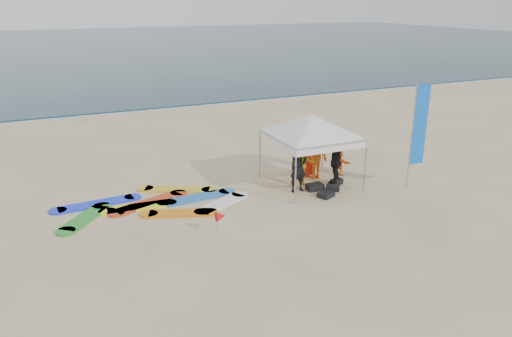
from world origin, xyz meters
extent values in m
plane|color=beige|center=(0.00, 0.00, 0.00)|extent=(120.00, 120.00, 0.00)
cube|color=#0C2633|center=(0.00, 60.00, 0.04)|extent=(160.00, 84.00, 0.08)
cube|color=silver|center=(0.00, 18.20, 0.00)|extent=(160.00, 1.20, 0.01)
imported|color=black|center=(2.75, 3.05, 0.86)|extent=(0.67, 0.48, 1.73)
imported|color=gold|center=(3.12, 3.41, 0.83)|extent=(0.94, 0.82, 1.66)
imported|color=#D15612|center=(3.95, 3.95, 0.82)|extent=(1.11, 0.70, 1.65)
imported|color=black|center=(4.28, 3.14, 0.82)|extent=(1.00, 0.93, 1.65)
imported|color=red|center=(3.85, 4.33, 0.82)|extent=(0.95, 0.84, 1.64)
imported|color=orange|center=(4.94, 3.87, 0.47)|extent=(0.55, 0.91, 0.94)
cylinder|color=#A5A5A8|center=(2.16, 4.83, 0.88)|extent=(0.05, 0.05, 1.77)
cylinder|color=#A5A5A8|center=(4.81, 4.83, 0.88)|extent=(0.05, 0.05, 1.77)
cylinder|color=#A5A5A8|center=(2.16, 2.18, 0.88)|extent=(0.05, 0.05, 1.77)
cylinder|color=#A5A5A8|center=(4.81, 2.18, 0.88)|extent=(0.05, 0.05, 1.77)
cube|color=white|center=(3.48, 2.18, 1.65)|extent=(2.75, 0.02, 0.24)
cube|color=white|center=(3.48, 4.83, 1.65)|extent=(2.75, 0.02, 0.24)
cube|color=white|center=(2.16, 3.51, 1.65)|extent=(0.02, 2.75, 0.24)
cube|color=white|center=(4.81, 3.51, 1.65)|extent=(0.02, 2.75, 0.24)
pyramid|color=white|center=(3.48, 3.51, 2.47)|extent=(3.75, 3.75, 0.71)
cylinder|color=#A5A5A8|center=(6.31, 1.78, 1.82)|extent=(0.04, 0.04, 3.64)
cube|color=blue|center=(6.62, 1.78, 2.18)|extent=(0.57, 0.03, 2.70)
cylinder|color=#A5A5A8|center=(-0.84, 1.18, 0.30)|extent=(0.02, 0.02, 0.60)
cone|color=red|center=(-0.72, 1.18, 0.50)|extent=(0.28, 0.28, 0.28)
cube|color=black|center=(3.33, 2.90, 0.11)|extent=(0.57, 0.38, 0.22)
cube|color=black|center=(3.86, 2.62, 0.09)|extent=(0.55, 0.51, 0.18)
cube|color=black|center=(3.34, 2.21, 0.08)|extent=(0.62, 0.56, 0.16)
cube|color=black|center=(4.33, 3.05, 0.10)|extent=(0.42, 0.35, 0.20)
cube|color=red|center=(-2.09, 4.04, 0.04)|extent=(2.35, 1.30, 0.07)
cube|color=#FAFF1A|center=(-2.52, 3.84, 0.04)|extent=(1.80, 0.63, 0.07)
cube|color=blue|center=(-0.51, 3.84, 0.04)|extent=(2.07, 0.68, 0.07)
cube|color=#1D34F7|center=(-3.61, 4.64, 0.04)|extent=(2.35, 0.70, 0.07)
cube|color=gold|center=(-0.94, 4.80, 0.04)|extent=(2.19, 1.50, 0.07)
cube|color=green|center=(-4.08, 3.67, 0.04)|extent=(1.59, 1.75, 0.07)
cube|color=orange|center=(-1.44, 2.86, 0.04)|extent=(1.87, 1.12, 0.07)
cube|color=white|center=(0.02, 3.06, 0.04)|extent=(1.83, 1.31, 0.07)
camera|label=1|loc=(-5.05, -10.64, 6.20)|focal=35.00mm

